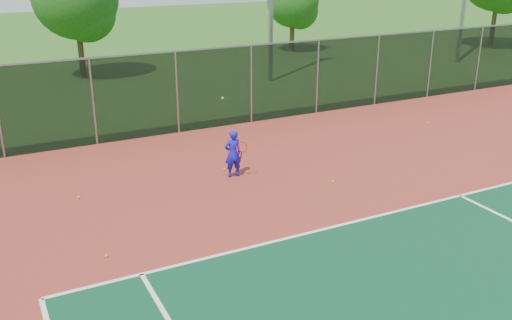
{
  "coord_description": "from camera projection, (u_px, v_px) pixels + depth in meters",
  "views": [
    {
      "loc": [
        -9.5,
        -7.32,
        6.44
      ],
      "look_at": [
        -3.31,
        5.0,
        1.3
      ],
      "focal_mm": 40.0,
      "sensor_mm": 36.0,
      "label": 1
    }
  ],
  "objects": [
    {
      "name": "practice_ball_0",
      "position": [
        79.0,
        197.0,
        15.56
      ],
      "size": [
        0.07,
        0.07,
        0.07
      ],
      "primitive_type": "sphere",
      "color": "#ADC817",
      "rests_on": "court_apron"
    },
    {
      "name": "tree_back_mid",
      "position": [
        295.0,
        4.0,
        36.65
      ],
      "size": [
        3.35,
        3.35,
        4.92
      ],
      "color": "#3B2815",
      "rests_on": "ground"
    },
    {
      "name": "ground",
      "position": [
        495.0,
        264.0,
        12.38
      ],
      "size": [
        120.0,
        120.0,
        0.0
      ],
      "primitive_type": "plane",
      "color": "#285718",
      "rests_on": "ground"
    },
    {
      "name": "practice_ball_3",
      "position": [
        428.0,
        123.0,
        22.18
      ],
      "size": [
        0.07,
        0.07,
        0.07
      ],
      "primitive_type": "sphere",
      "color": "#ADC817",
      "rests_on": "court_apron"
    },
    {
      "name": "fence_back",
      "position": [
        251.0,
        83.0,
        21.88
      ],
      "size": [
        30.0,
        0.06,
        3.03
      ],
      "color": "black",
      "rests_on": "court_apron"
    },
    {
      "name": "tree_back_left",
      "position": [
        78.0,
        0.0,
        28.6
      ],
      "size": [
        4.32,
        4.32,
        6.34
      ],
      "color": "#3B2815",
      "rests_on": "ground"
    },
    {
      "name": "practice_ball_1",
      "position": [
        224.0,
        169.0,
        17.52
      ],
      "size": [
        0.07,
        0.07,
        0.07
      ],
      "primitive_type": "sphere",
      "color": "#ADC817",
      "rests_on": "court_apron"
    },
    {
      "name": "court_apron",
      "position": [
        430.0,
        226.0,
        14.05
      ],
      "size": [
        30.0,
        20.0,
        0.02
      ],
      "primitive_type": "cube",
      "color": "#983526",
      "rests_on": "ground"
    },
    {
      "name": "tennis_player",
      "position": [
        233.0,
        153.0,
        16.83
      ],
      "size": [
        0.59,
        0.6,
        2.45
      ],
      "color": "#1B15C7",
      "rests_on": "court_apron"
    },
    {
      "name": "practice_ball_5",
      "position": [
        106.0,
        256.0,
        12.59
      ],
      "size": [
        0.07,
        0.07,
        0.07
      ],
      "primitive_type": "sphere",
      "color": "#ADC817",
      "rests_on": "court_apron"
    },
    {
      "name": "practice_ball_2",
      "position": [
        333.0,
        182.0,
        16.59
      ],
      "size": [
        0.07,
        0.07,
        0.07
      ],
      "primitive_type": "sphere",
      "color": "#ADC817",
      "rests_on": "court_apron"
    }
  ]
}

